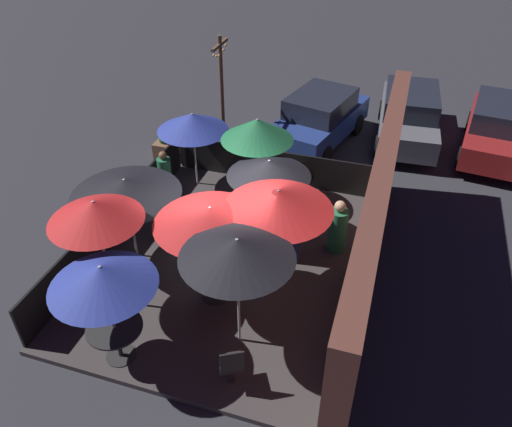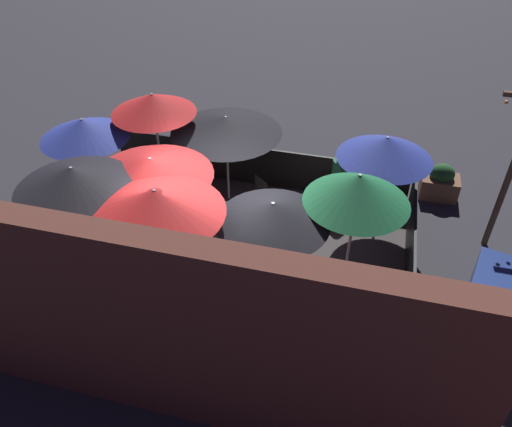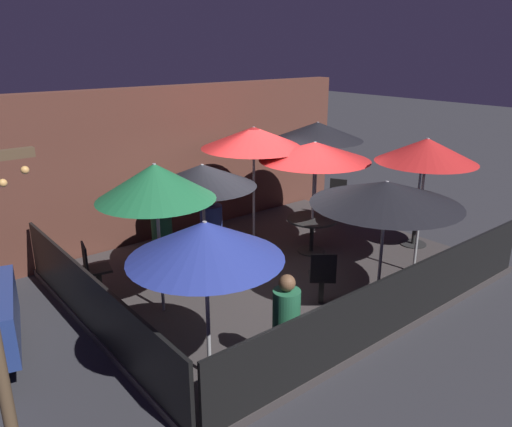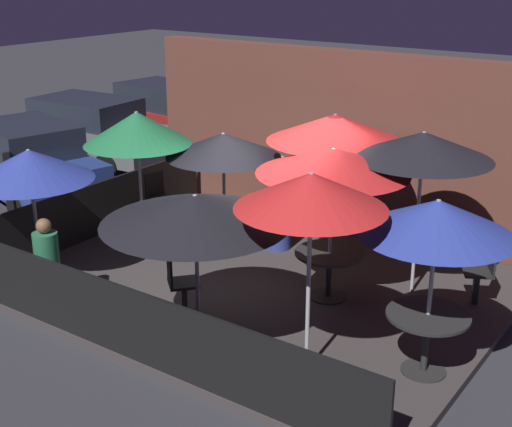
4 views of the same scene
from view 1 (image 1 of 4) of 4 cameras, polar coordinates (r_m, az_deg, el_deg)
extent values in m
plane|color=#2D2D33|center=(11.23, -3.24, -5.79)|extent=(60.00, 60.00, 0.00)
cube|color=#383333|center=(11.19, -3.25, -5.56)|extent=(7.00, 5.52, 0.12)
cube|color=brown|center=(9.73, 13.19, -2.04)|extent=(8.60, 0.36, 3.26)
cube|color=black|center=(11.92, -15.68, -0.82)|extent=(6.80, 0.05, 0.95)
cube|color=black|center=(13.54, 1.75, 5.45)|extent=(0.05, 5.32, 0.95)
cylinder|color=#B2B2B7|center=(9.62, -4.96, -4.68)|extent=(0.05, 0.05, 2.22)
cone|color=red|center=(9.04, -5.26, -0.20)|extent=(2.13, 2.13, 0.35)
cylinder|color=#B2B2B7|center=(8.87, -16.24, -11.00)|extent=(0.05, 0.05, 2.15)
cone|color=#283893|center=(8.27, -17.24, -6.86)|extent=(1.76, 1.76, 0.41)
cylinder|color=#B2B2B7|center=(8.69, -2.04, -9.13)|extent=(0.05, 0.05, 2.41)
cone|color=black|center=(8.00, -2.19, -4.01)|extent=(1.94, 1.94, 0.38)
cylinder|color=#B2B2B7|center=(11.22, 1.42, 1.60)|extent=(0.05, 0.05, 2.03)
cone|color=black|center=(10.78, 1.49, 5.22)|extent=(1.85, 1.85, 0.38)
cylinder|color=#B2B2B7|center=(9.70, 2.36, -3.33)|extent=(0.05, 0.05, 2.43)
cone|color=red|center=(9.10, 2.51, 1.57)|extent=(2.09, 2.09, 0.42)
cylinder|color=#B2B2B7|center=(12.29, 0.13, 5.80)|extent=(0.05, 0.05, 2.34)
cone|color=#1E6B3D|center=(11.86, 0.13, 9.58)|extent=(1.74, 1.74, 0.53)
cylinder|color=#B2B2B7|center=(10.97, -14.11, -0.63)|extent=(0.05, 0.05, 2.01)
cone|color=black|center=(10.51, -14.76, 2.99)|extent=(2.29, 2.29, 0.36)
cylinder|color=#B2B2B7|center=(13.25, -7.02, 7.21)|extent=(0.05, 0.05, 2.06)
cone|color=#283893|center=(12.89, -7.28, 10.33)|extent=(1.83, 1.83, 0.46)
cylinder|color=#B2B2B7|center=(9.80, -16.88, -4.59)|extent=(0.05, 0.05, 2.46)
cone|color=red|center=(9.19, -17.97, 0.27)|extent=(1.71, 1.71, 0.41)
cylinder|color=black|center=(10.37, -4.65, -9.29)|extent=(0.55, 0.55, 0.02)
cylinder|color=black|center=(10.14, -4.74, -8.00)|extent=(0.08, 0.08, 0.67)
cylinder|color=black|center=(9.90, -4.84, -6.54)|extent=(1.00, 1.00, 0.04)
cylinder|color=black|center=(9.66, -15.15, -15.35)|extent=(0.54, 0.54, 0.02)
cylinder|color=black|center=(9.39, -15.50, -13.99)|extent=(0.08, 0.08, 0.73)
cylinder|color=black|center=(9.11, -15.88, -12.43)|extent=(0.98, 0.98, 0.04)
cube|color=black|center=(13.04, 5.42, 2.69)|extent=(0.10, 0.10, 0.46)
cube|color=black|center=(12.90, 5.48, 3.61)|extent=(0.48, 0.48, 0.04)
cube|color=black|center=(12.92, 5.88, 4.88)|extent=(0.11, 0.40, 0.44)
cube|color=black|center=(8.85, -2.84, -17.66)|extent=(0.11, 0.11, 0.47)
cube|color=black|center=(8.65, -2.89, -16.66)|extent=(0.54, 0.54, 0.04)
cube|color=black|center=(8.35, -2.74, -16.63)|extent=(0.22, 0.36, 0.44)
cube|color=black|center=(11.69, -9.47, -2.21)|extent=(0.11, 0.11, 0.44)
cube|color=black|center=(11.55, -9.59, -1.28)|extent=(0.56, 0.56, 0.04)
cube|color=black|center=(11.54, -10.06, 0.13)|extent=(0.32, 0.29, 0.44)
cylinder|color=#236642|center=(13.05, -10.30, 4.01)|extent=(0.47, 0.47, 1.12)
sphere|color=brown|center=(12.72, -10.62, 6.55)|extent=(0.21, 0.21, 0.21)
cylinder|color=navy|center=(10.92, 3.96, -2.97)|extent=(0.61, 0.61, 1.01)
sphere|color=tan|center=(10.53, 4.10, -0.29)|extent=(0.26, 0.26, 0.26)
cylinder|color=#236642|center=(11.24, 9.27, -1.92)|extent=(0.59, 0.59, 1.07)
sphere|color=tan|center=(10.85, 9.60, 0.82)|extent=(0.25, 0.25, 0.25)
cube|color=brown|center=(15.37, -10.08, 7.40)|extent=(0.83, 0.58, 0.50)
ellipsoid|color=#235128|center=(15.21, -10.22, 8.54)|extent=(0.54, 0.43, 0.48)
cylinder|color=brown|center=(14.90, -3.92, 13.26)|extent=(0.12, 0.12, 3.46)
cube|color=brown|center=(14.40, -4.17, 18.69)|extent=(1.10, 0.08, 0.08)
sphere|color=#F4B260|center=(14.85, -3.48, 18.67)|extent=(0.07, 0.07, 0.07)
sphere|color=#F4B260|center=(14.71, -3.73, 18.16)|extent=(0.07, 0.07, 0.07)
sphere|color=#F4B260|center=(14.56, -3.98, 17.77)|extent=(0.07, 0.07, 0.07)
sphere|color=#F4B260|center=(14.40, -4.26, 17.55)|extent=(0.07, 0.07, 0.07)
sphere|color=#F4B260|center=(14.22, -4.54, 17.49)|extent=(0.07, 0.07, 0.07)
sphere|color=#F4B260|center=(14.04, -4.84, 17.57)|extent=(0.07, 0.07, 0.07)
cube|color=navy|center=(15.80, 7.23, 10.22)|extent=(4.24, 2.61, 0.70)
cube|color=#1E232D|center=(15.53, 7.41, 12.37)|extent=(2.48, 2.05, 0.60)
cylinder|color=black|center=(14.68, 7.89, 6.48)|extent=(0.66, 0.33, 0.64)
cylinder|color=black|center=(15.30, 2.37, 8.11)|extent=(0.66, 0.33, 0.64)
cylinder|color=black|center=(16.71, 11.52, 9.93)|extent=(0.66, 0.33, 0.64)
cylinder|color=black|center=(17.26, 6.49, 11.30)|extent=(0.66, 0.33, 0.64)
cube|color=#5B5B60|center=(16.61, 16.95, 10.24)|extent=(4.42, 1.95, 0.70)
cube|color=#1E232D|center=(16.35, 17.35, 12.28)|extent=(2.47, 1.70, 0.60)
cylinder|color=black|center=(15.63, 19.64, 6.57)|extent=(0.65, 0.22, 0.64)
cylinder|color=black|center=(15.52, 13.73, 7.48)|extent=(0.65, 0.22, 0.64)
cylinder|color=black|center=(18.04, 19.36, 10.60)|extent=(0.65, 0.22, 0.64)
cylinder|color=black|center=(17.94, 14.19, 11.42)|extent=(0.65, 0.22, 0.64)
cube|color=maroon|center=(16.71, 25.81, 8.30)|extent=(4.43, 2.22, 0.70)
cube|color=#1E232D|center=(16.46, 26.40, 10.28)|extent=(2.52, 1.84, 0.60)
cylinder|color=black|center=(15.65, 22.33, 5.95)|extent=(0.66, 0.26, 0.64)
cylinder|color=black|center=(18.04, 23.25, 9.68)|extent=(0.66, 0.26, 0.64)
camera|label=2|loc=(10.80, 40.64, 24.69)|focal=35.00mm
camera|label=3|loc=(16.74, -18.76, 22.53)|focal=35.00mm
camera|label=4|loc=(11.74, -59.08, 4.90)|focal=50.00mm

